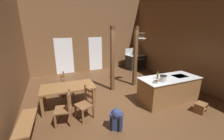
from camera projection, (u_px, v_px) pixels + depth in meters
ground_plane at (124, 102)px, 5.30m from camera, size 7.65×9.54×0.10m
wall_back at (89, 35)px, 8.57m from camera, size 7.65×0.14×4.32m
wall_right at (198, 38)px, 6.05m from camera, size 0.14×9.54×4.32m
glazed_door_back_left at (64, 56)px, 8.22m from camera, size 1.00×0.01×2.05m
glazed_panel_back_right at (96, 54)px, 8.96m from camera, size 0.84×0.01×2.05m
kitchen_island at (168, 89)px, 5.17m from camera, size 2.17×0.99×0.90m
stove_range at (135, 62)px, 9.32m from camera, size 1.20×0.90×1.32m
support_post_with_pot_rack at (136, 54)px, 6.35m from camera, size 0.58×0.25×2.67m
support_post_center at (112, 60)px, 5.85m from camera, size 0.14×0.14×2.67m
step_stool at (201, 107)px, 4.52m from camera, size 0.42×0.37×0.30m
dining_table at (68, 89)px, 4.73m from camera, size 1.75×0.99×0.74m
ladderback_chair_near_window at (65, 109)px, 3.91m from camera, size 0.52×0.52×0.95m
ladderback_chair_by_post at (67, 85)px, 5.54m from camera, size 0.55×0.55×0.95m
ladderback_chair_at_table_end at (86, 104)px, 4.17m from camera, size 0.56×0.56×0.95m
bench_along_left_wall at (27, 126)px, 3.45m from camera, size 0.45×1.21×0.44m
backpack at (116, 118)px, 3.72m from camera, size 0.39×0.38×0.60m
stockpot_on_counter at (163, 79)px, 4.64m from camera, size 0.30×0.23×0.21m
mixing_bowl_on_counter at (156, 82)px, 4.54m from camera, size 0.18×0.18×0.06m
bottle_tall_on_counter at (158, 76)px, 4.89m from camera, size 0.07×0.07×0.28m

